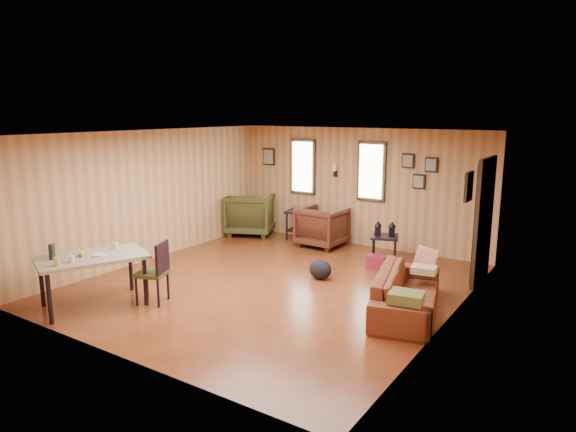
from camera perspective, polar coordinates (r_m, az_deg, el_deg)
name	(u,v)px	position (r m, az deg, el deg)	size (l,w,h in m)	color
room	(293,209)	(8.14, 0.51, 0.79)	(5.54, 6.04, 2.44)	brown
sofa	(407,285)	(7.30, 13.09, -7.45)	(1.99, 0.58, 0.78)	brown
recliner_brown	(322,225)	(10.49, 3.84, -1.01)	(0.86, 0.81, 0.89)	#441F14
recliner_green	(251,212)	(11.50, -4.17, 0.44)	(0.99, 0.92, 1.02)	#363719
end_table	(302,219)	(11.07, 1.52, -0.37)	(0.69, 0.65, 0.78)	black
side_table	(385,234)	(9.50, 10.70, -2.02)	(0.62, 0.62, 0.78)	black
cooler	(377,262)	(9.21, 9.86, -5.06)	(0.35, 0.26, 0.24)	maroon
backpack	(320,269)	(8.52, 3.61, -5.93)	(0.48, 0.43, 0.34)	black
sofa_pillows	(416,279)	(7.20, 14.08, -6.81)	(0.69, 1.79, 0.37)	#535B33
dining_table	(91,260)	(7.74, -21.06, -4.62)	(1.39, 1.68, 0.95)	gray
dining_chair	(156,269)	(7.63, -14.46, -5.73)	(0.53, 0.53, 0.91)	#363719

